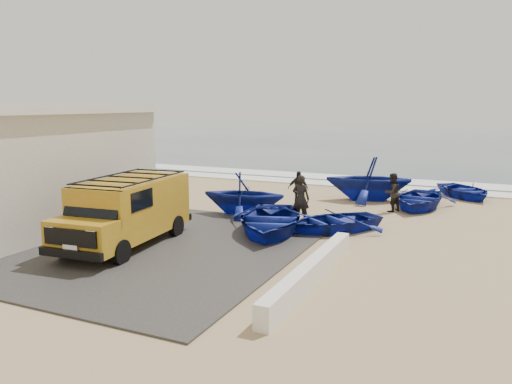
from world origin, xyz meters
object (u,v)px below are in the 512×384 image
(boat_mid_left, at_px, (244,194))
(fisherman_middle, at_px, (392,192))
(parapet, at_px, (311,272))
(boat_near_right, at_px, (333,221))
(fisherman_front, at_px, (301,199))
(fisherman_back, at_px, (298,189))
(boat_near_left, at_px, (269,220))
(boat_far_right, at_px, (464,190))
(van, at_px, (127,209))
(boat_far_left, at_px, (369,179))
(boat_mid_right, at_px, (418,199))

(boat_mid_left, distance_m, fisherman_middle, 6.02)
(parapet, height_order, boat_near_right, boat_near_right)
(fisherman_front, bearing_deg, fisherman_back, -70.11)
(boat_near_left, height_order, boat_mid_left, boat_mid_left)
(boat_near_left, distance_m, boat_far_right, 11.31)
(fisherman_middle, bearing_deg, fisherman_front, -7.33)
(boat_far_right, height_order, fisherman_middle, fisherman_middle)
(boat_far_right, distance_m, fisherman_back, 8.16)
(van, bearing_deg, boat_near_left, 38.03)
(fisherman_front, height_order, fisherman_middle, fisherman_front)
(parapet, height_order, boat_far_left, boat_far_left)
(parapet, relative_size, boat_far_right, 1.77)
(boat_mid_right, relative_size, fisherman_back, 2.53)
(van, bearing_deg, boat_far_right, 49.75)
(boat_far_right, distance_m, fisherman_middle, 5.21)
(parapet, relative_size, fisherman_middle, 3.82)
(boat_near_right, bearing_deg, parapet, -39.01)
(boat_mid_right, bearing_deg, boat_near_left, -118.49)
(boat_mid_right, relative_size, fisherman_front, 2.15)
(boat_mid_right, bearing_deg, fisherman_front, -125.02)
(boat_far_right, relative_size, fisherman_back, 2.25)
(parapet, relative_size, boat_near_right, 1.73)
(parapet, height_order, boat_mid_left, boat_mid_left)
(boat_near_left, height_order, fisherman_front, fisherman_front)
(boat_mid_left, xyz_separation_m, boat_far_left, (3.79, 5.11, 0.15))
(boat_near_left, relative_size, fisherman_front, 2.47)
(fisherman_middle, height_order, fisherman_back, fisherman_middle)
(fisherman_front, bearing_deg, boat_far_left, -105.70)
(boat_near_left, xyz_separation_m, fisherman_back, (-0.69, 4.72, 0.30))
(boat_far_right, bearing_deg, fisherman_middle, -154.10)
(boat_mid_right, bearing_deg, van, -123.97)
(parapet, distance_m, fisherman_front, 6.38)
(boat_mid_left, xyz_separation_m, fisherman_back, (1.35, 2.53, -0.09))
(boat_near_right, relative_size, fisherman_middle, 2.20)
(van, relative_size, boat_far_right, 1.51)
(boat_near_right, relative_size, fisherman_front, 1.96)
(boat_near_right, bearing_deg, fisherman_middle, 113.71)
(boat_mid_right, relative_size, boat_far_left, 1.01)
(parapet, distance_m, boat_near_left, 4.87)
(boat_near_left, bearing_deg, boat_far_left, 58.88)
(boat_near_left, relative_size, boat_near_right, 1.26)
(boat_far_right, bearing_deg, boat_near_left, -154.93)
(boat_far_left, height_order, boat_far_right, boat_far_left)
(parapet, bearing_deg, boat_far_right, 78.08)
(van, xyz_separation_m, boat_near_left, (3.38, 3.17, -0.69))
(boat_near_right, distance_m, boat_far_right, 9.43)
(van, relative_size, boat_near_left, 1.16)
(boat_mid_left, bearing_deg, boat_far_left, -46.95)
(boat_mid_right, height_order, fisherman_back, fisherman_back)
(parapet, bearing_deg, boat_mid_left, 128.15)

